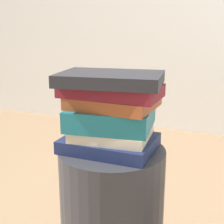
{
  "coord_description": "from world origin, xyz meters",
  "views": [
    {
      "loc": [
        0.36,
        -0.86,
        0.92
      ],
      "look_at": [
        0.0,
        0.0,
        0.67
      ],
      "focal_mm": 51.95,
      "sensor_mm": 36.0,
      "label": 1
    }
  ],
  "objects_px": {
    "book_maroon": "(110,91)",
    "book_rust": "(114,102)",
    "book_cream": "(113,133)",
    "book_charcoal": "(109,79)",
    "book_navy": "(110,143)",
    "book_teal": "(111,117)"
  },
  "relations": [
    {
      "from": "book_navy",
      "to": "book_cream",
      "type": "xyz_separation_m",
      "value": [
        0.01,
        -0.0,
        0.03
      ]
    },
    {
      "from": "book_rust",
      "to": "book_charcoal",
      "type": "relative_size",
      "value": 0.83
    },
    {
      "from": "book_maroon",
      "to": "book_rust",
      "type": "bearing_deg",
      "value": 79.45
    },
    {
      "from": "book_cream",
      "to": "book_rust",
      "type": "height_order",
      "value": "book_rust"
    },
    {
      "from": "book_maroon",
      "to": "book_charcoal",
      "type": "height_order",
      "value": "book_charcoal"
    },
    {
      "from": "book_rust",
      "to": "book_charcoal",
      "type": "distance_m",
      "value": 0.08
    },
    {
      "from": "book_cream",
      "to": "book_charcoal",
      "type": "distance_m",
      "value": 0.17
    },
    {
      "from": "book_teal",
      "to": "book_rust",
      "type": "relative_size",
      "value": 1.0
    },
    {
      "from": "book_cream",
      "to": "book_charcoal",
      "type": "xyz_separation_m",
      "value": [
        -0.01,
        -0.01,
        0.17
      ]
    },
    {
      "from": "book_rust",
      "to": "book_maroon",
      "type": "height_order",
      "value": "book_maroon"
    },
    {
      "from": "book_navy",
      "to": "book_teal",
      "type": "bearing_deg",
      "value": 85.96
    },
    {
      "from": "book_navy",
      "to": "book_rust",
      "type": "distance_m",
      "value": 0.13
    },
    {
      "from": "book_navy",
      "to": "book_teal",
      "type": "height_order",
      "value": "book_teal"
    },
    {
      "from": "book_teal",
      "to": "book_charcoal",
      "type": "xyz_separation_m",
      "value": [
        0.0,
        -0.02,
        0.12
      ]
    },
    {
      "from": "book_navy",
      "to": "book_rust",
      "type": "bearing_deg",
      "value": 43.21
    },
    {
      "from": "book_charcoal",
      "to": "book_cream",
      "type": "bearing_deg",
      "value": 49.55
    },
    {
      "from": "book_navy",
      "to": "book_charcoal",
      "type": "relative_size",
      "value": 0.93
    },
    {
      "from": "book_maroon",
      "to": "book_charcoal",
      "type": "distance_m",
      "value": 0.04
    },
    {
      "from": "book_teal",
      "to": "book_maroon",
      "type": "bearing_deg",
      "value": -83.84
    },
    {
      "from": "book_cream",
      "to": "book_charcoal",
      "type": "relative_size",
      "value": 0.76
    },
    {
      "from": "book_navy",
      "to": "book_teal",
      "type": "xyz_separation_m",
      "value": [
        0.0,
        0.01,
        0.08
      ]
    },
    {
      "from": "book_charcoal",
      "to": "book_maroon",
      "type": "bearing_deg",
      "value": 67.76
    }
  ]
}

